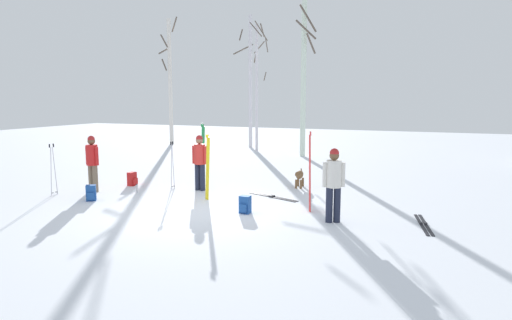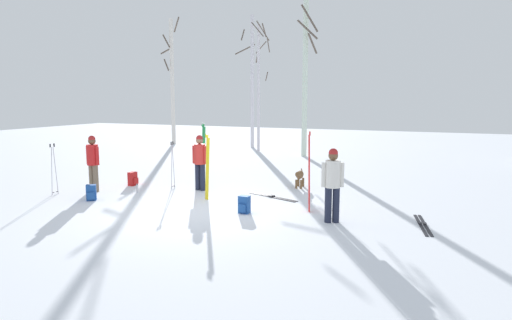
# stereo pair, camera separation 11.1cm
# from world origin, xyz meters

# --- Properties ---
(ground_plane) EXTENTS (60.00, 60.00, 0.00)m
(ground_plane) POSITION_xyz_m (0.00, 0.00, 0.00)
(ground_plane) COLOR white
(person_0) EXTENTS (0.52, 0.34, 1.72)m
(person_0) POSITION_xyz_m (-4.06, 0.92, 0.98)
(person_0) COLOR #72604C
(person_0) RESTS_ON ground_plane
(person_1) EXTENTS (0.52, 0.34, 1.72)m
(person_1) POSITION_xyz_m (-1.14, 2.32, 0.98)
(person_1) COLOR #1E2338
(person_1) RESTS_ON ground_plane
(person_2) EXTENTS (0.48, 0.34, 1.72)m
(person_2) POSITION_xyz_m (3.44, 0.36, 0.98)
(person_2) COLOR #1E2338
(person_2) RESTS_ON ground_plane
(dog) EXTENTS (0.29, 0.89, 0.57)m
(dog) POSITION_xyz_m (1.59, 3.87, 0.39)
(dog) COLOR brown
(dog) RESTS_ON ground_plane
(ski_pair_planted_0) EXTENTS (0.20, 0.04, 1.93)m
(ski_pair_planted_0) POSITION_xyz_m (-2.11, 4.28, 0.96)
(ski_pair_planted_0) COLOR green
(ski_pair_planted_0) RESTS_ON ground_plane
(ski_pair_planted_1) EXTENTS (0.14, 0.25, 2.02)m
(ski_pair_planted_1) POSITION_xyz_m (2.67, 1.13, 1.01)
(ski_pair_planted_1) COLOR red
(ski_pair_planted_1) RESTS_ON ground_plane
(ski_pair_planted_2) EXTENTS (0.22, 0.11, 1.86)m
(ski_pair_planted_2) POSITION_xyz_m (-0.29, 1.25, 0.92)
(ski_pair_planted_2) COLOR yellow
(ski_pair_planted_2) RESTS_ON ground_plane
(ski_pair_lying_0) EXTENTS (1.68, 0.79, 0.05)m
(ski_pair_lying_0) POSITION_xyz_m (1.27, 2.28, 0.01)
(ski_pair_lying_0) COLOR black
(ski_pair_lying_0) RESTS_ON ground_plane
(ski_pair_lying_1) EXTENTS (0.49, 1.71, 0.05)m
(ski_pair_lying_1) POSITION_xyz_m (5.39, 0.91, 0.01)
(ski_pair_lying_1) COLOR black
(ski_pair_lying_1) RESTS_ON ground_plane
(ski_poles_0) EXTENTS (0.07, 0.25, 1.51)m
(ski_poles_0) POSITION_xyz_m (-4.82, 0.13, 0.81)
(ski_poles_0) COLOR #B2B2BC
(ski_poles_0) RESTS_ON ground_plane
(ski_poles_1) EXTENTS (0.07, 0.20, 1.49)m
(ski_poles_1) POSITION_xyz_m (-2.06, 2.21, 0.80)
(ski_poles_1) COLOR #B2B2BC
(ski_poles_1) RESTS_ON ground_plane
(backpack_0) EXTENTS (0.34, 0.34, 0.44)m
(backpack_0) POSITION_xyz_m (-3.27, -0.05, 0.21)
(backpack_0) COLOR #1E4C99
(backpack_0) RESTS_ON ground_plane
(backpack_1) EXTENTS (0.29, 0.27, 0.44)m
(backpack_1) POSITION_xyz_m (-3.56, 2.14, 0.21)
(backpack_1) COLOR red
(backpack_1) RESTS_ON ground_plane
(backpack_2) EXTENTS (0.27, 0.29, 0.44)m
(backpack_2) POSITION_xyz_m (1.24, 0.32, 0.21)
(backpack_2) COLOR #1E4C99
(backpack_2) RESTS_ON ground_plane
(water_bottle_0) EXTENTS (0.06, 0.06, 0.27)m
(water_bottle_0) POSITION_xyz_m (-2.71, 1.26, 0.13)
(water_bottle_0) COLOR silver
(water_bottle_0) RESTS_ON ground_plane
(birch_tree_0) EXTENTS (1.17, 1.14, 7.62)m
(birch_tree_0) POSITION_xyz_m (-9.61, 13.84, 3.90)
(birch_tree_0) COLOR silver
(birch_tree_0) RESTS_ON ground_plane
(birch_tree_1) EXTENTS (1.81, 1.63, 7.41)m
(birch_tree_1) POSITION_xyz_m (-4.32, 13.89, 3.88)
(birch_tree_1) COLOR silver
(birch_tree_1) RESTS_ON ground_plane
(birch_tree_2) EXTENTS (0.95, 1.22, 6.67)m
(birch_tree_2) POSITION_xyz_m (-3.24, 12.25, 3.49)
(birch_tree_2) COLOR silver
(birch_tree_2) RESTS_ON ground_plane
(birch_tree_3) EXTENTS (0.93, 1.00, 7.84)m
(birch_tree_3) POSITION_xyz_m (-0.45, 11.28, 4.04)
(birch_tree_3) COLOR silver
(birch_tree_3) RESTS_ON ground_plane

